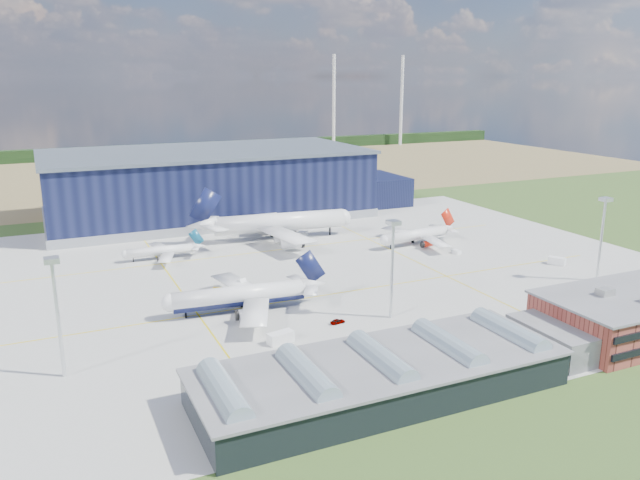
{
  "coord_description": "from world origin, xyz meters",
  "views": [
    {
      "loc": [
        -60.71,
        -145.41,
        53.84
      ],
      "look_at": [
        10.95,
        11.25,
        8.57
      ],
      "focal_mm": 35.0,
      "sensor_mm": 36.0,
      "label": 1
    }
  ],
  "objects_px": {
    "light_mast_west": "(56,298)",
    "airliner_regional": "(160,246)",
    "airliner_widebody": "(280,213)",
    "gse_van_b": "(557,261)",
    "gse_cart_a": "(456,252)",
    "airstair": "(240,289)",
    "airliner_navy": "(239,286)",
    "gse_tug_b": "(216,291)",
    "gse_cart_b": "(303,233)",
    "airliner_red": "(415,229)",
    "hangar": "(214,186)",
    "light_mast_center": "(393,253)",
    "gse_tug_c": "(323,222)",
    "car_b": "(478,336)",
    "car_a": "(338,321)",
    "gse_van_c": "(578,309)",
    "gse_van_a": "(281,338)",
    "light_mast_east": "(603,225)"
  },
  "relations": [
    {
      "from": "gse_cart_a",
      "to": "gse_van_c",
      "type": "bearing_deg",
      "value": -105.89
    },
    {
      "from": "light_mast_east",
      "to": "gse_van_b",
      "type": "distance_m",
      "value": 21.32
    },
    {
      "from": "car_b",
      "to": "airliner_regional",
      "type": "bearing_deg",
      "value": 15.81
    },
    {
      "from": "gse_cart_b",
      "to": "airstair",
      "type": "height_order",
      "value": "airstair"
    },
    {
      "from": "hangar",
      "to": "airliner_regional",
      "type": "relative_size",
      "value": 5.7
    },
    {
      "from": "airliner_widebody",
      "to": "airliner_regional",
      "type": "xyz_separation_m",
      "value": [
        -41.91,
        -7.52,
        -5.13
      ]
    },
    {
      "from": "airliner_widebody",
      "to": "car_a",
      "type": "distance_m",
      "value": 77.77
    },
    {
      "from": "airliner_navy",
      "to": "airliner_regional",
      "type": "height_order",
      "value": "airliner_navy"
    },
    {
      "from": "hangar",
      "to": "airliner_navy",
      "type": "xyz_separation_m",
      "value": [
        -23.33,
        -106.8,
        -5.06
      ]
    },
    {
      "from": "airliner_widebody",
      "to": "gse_van_a",
      "type": "bearing_deg",
      "value": -104.12
    },
    {
      "from": "airliner_widebody",
      "to": "light_mast_center",
      "type": "bearing_deg",
      "value": -85.08
    },
    {
      "from": "airliner_regional",
      "to": "car_b",
      "type": "height_order",
      "value": "airliner_regional"
    },
    {
      "from": "light_mast_center",
      "to": "gse_cart_b",
      "type": "relative_size",
      "value": 6.91
    },
    {
      "from": "airliner_regional",
      "to": "car_a",
      "type": "bearing_deg",
      "value": 113.76
    },
    {
      "from": "hangar",
      "to": "airliner_widebody",
      "type": "relative_size",
      "value": 2.55
    },
    {
      "from": "light_mast_east",
      "to": "airliner_widebody",
      "type": "xyz_separation_m",
      "value": [
        -62.33,
        77.52,
        -6.15
      ]
    },
    {
      "from": "light_mast_west",
      "to": "airliner_regional",
      "type": "height_order",
      "value": "light_mast_west"
    },
    {
      "from": "light_mast_center",
      "to": "car_a",
      "type": "bearing_deg",
      "value": 172.01
    },
    {
      "from": "gse_tug_c",
      "to": "airstair",
      "type": "bearing_deg",
      "value": -125.57
    },
    {
      "from": "airliner_navy",
      "to": "gse_cart_a",
      "type": "relative_size",
      "value": 14.2
    },
    {
      "from": "gse_cart_a",
      "to": "hangar",
      "type": "bearing_deg",
      "value": 111.25
    },
    {
      "from": "gse_tug_c",
      "to": "gse_cart_a",
      "type": "bearing_deg",
      "value": -63.98
    },
    {
      "from": "gse_van_b",
      "to": "gse_van_c",
      "type": "distance_m",
      "value": 40.47
    },
    {
      "from": "light_mast_west",
      "to": "light_mast_center",
      "type": "xyz_separation_m",
      "value": [
        70.0,
        0.0,
        0.0
      ]
    },
    {
      "from": "light_mast_center",
      "to": "airliner_regional",
      "type": "bearing_deg",
      "value": 119.27
    },
    {
      "from": "gse_cart_a",
      "to": "airstair",
      "type": "height_order",
      "value": "airstair"
    },
    {
      "from": "hangar",
      "to": "airliner_navy",
      "type": "bearing_deg",
      "value": -102.32
    },
    {
      "from": "hangar",
      "to": "airliner_red",
      "type": "xyz_separation_m",
      "value": [
        47.52,
        -72.8,
        -6.35
      ]
    },
    {
      "from": "gse_tug_b",
      "to": "gse_cart_a",
      "type": "xyz_separation_m",
      "value": [
        78.57,
        5.12,
        -0.07
      ]
    },
    {
      "from": "airliner_widebody",
      "to": "gse_van_b",
      "type": "relative_size",
      "value": 11.67
    },
    {
      "from": "light_mast_center",
      "to": "light_mast_west",
      "type": "bearing_deg",
      "value": 180.0
    },
    {
      "from": "gse_cart_b",
      "to": "car_b",
      "type": "bearing_deg",
      "value": -136.29
    },
    {
      "from": "airliner_navy",
      "to": "airstair",
      "type": "relative_size",
      "value": 8.77
    },
    {
      "from": "gse_cart_a",
      "to": "gse_cart_b",
      "type": "distance_m",
      "value": 54.01
    },
    {
      "from": "airliner_red",
      "to": "car_a",
      "type": "distance_m",
      "value": 73.21
    },
    {
      "from": "gse_van_a",
      "to": "car_a",
      "type": "bearing_deg",
      "value": -85.29
    },
    {
      "from": "hangar",
      "to": "gse_tug_b",
      "type": "bearing_deg",
      "value": -105.19
    },
    {
      "from": "gse_van_a",
      "to": "airliner_widebody",
      "type": "bearing_deg",
      "value": -32.51
    },
    {
      "from": "gse_tug_c",
      "to": "gse_van_c",
      "type": "distance_m",
      "value": 108.48
    },
    {
      "from": "gse_cart_a",
      "to": "gse_van_b",
      "type": "relative_size",
      "value": 0.58
    },
    {
      "from": "light_mast_east",
      "to": "gse_van_c",
      "type": "distance_m",
      "value": 32.06
    },
    {
      "from": "airliner_red",
      "to": "gse_tug_c",
      "type": "distance_m",
      "value": 42.34
    },
    {
      "from": "airliner_red",
      "to": "gse_van_b",
      "type": "xyz_separation_m",
      "value": [
        25.89,
        -36.25,
        -4.14
      ]
    },
    {
      "from": "car_b",
      "to": "car_a",
      "type": "bearing_deg",
      "value": 36.06
    },
    {
      "from": "hangar",
      "to": "airliner_red",
      "type": "height_order",
      "value": "hangar"
    },
    {
      "from": "airliner_regional",
      "to": "gse_tug_c",
      "type": "height_order",
      "value": "airliner_regional"
    },
    {
      "from": "gse_tug_b",
      "to": "gse_van_b",
      "type": "bearing_deg",
      "value": 21.76
    },
    {
      "from": "gse_cart_a",
      "to": "airstair",
      "type": "relative_size",
      "value": 0.62
    },
    {
      "from": "airliner_navy",
      "to": "airliner_widebody",
      "type": "height_order",
      "value": "airliner_widebody"
    },
    {
      "from": "airliner_widebody",
      "to": "gse_tug_b",
      "type": "bearing_deg",
      "value": -120.95
    }
  ]
}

